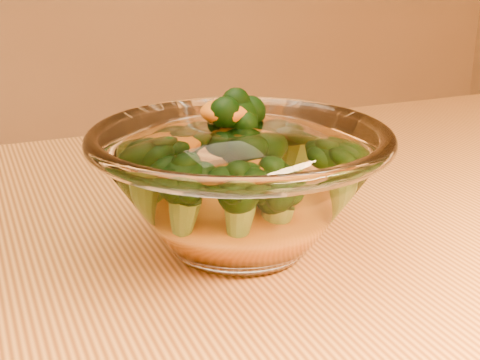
% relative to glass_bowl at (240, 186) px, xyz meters
% --- Properties ---
extents(glass_bowl, '(0.21, 0.21, 0.09)m').
position_rel_glass_bowl_xyz_m(glass_bowl, '(0.00, 0.00, 0.00)').
color(glass_bowl, white).
rests_on(glass_bowl, table).
extents(cheese_sauce, '(0.11, 0.11, 0.03)m').
position_rel_glass_bowl_xyz_m(cheese_sauce, '(-0.00, 0.00, -0.02)').
color(cheese_sauce, orange).
rests_on(cheese_sauce, glass_bowl).
extents(broccoli_heap, '(0.13, 0.12, 0.08)m').
position_rel_glass_bowl_xyz_m(broccoli_heap, '(-0.00, 0.01, 0.01)').
color(broccoli_heap, black).
rests_on(broccoli_heap, cheese_sauce).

